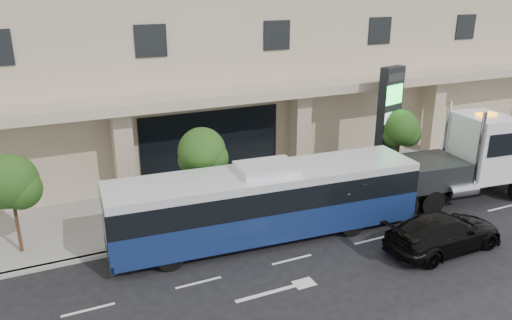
{
  "coord_description": "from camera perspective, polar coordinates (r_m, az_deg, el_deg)",
  "views": [
    {
      "loc": [
        -8.81,
        -17.12,
        10.6
      ],
      "look_at": [
        -0.0,
        2.0,
        3.21
      ],
      "focal_mm": 35.0,
      "sensor_mm": 36.0,
      "label": 1
    }
  ],
  "objects": [
    {
      "name": "ground",
      "position": [
        21.98,
        2.22,
        -9.5
      ],
      "size": [
        120.0,
        120.0,
        0.0
      ],
      "primitive_type": "plane",
      "color": "black",
      "rests_on": "ground"
    },
    {
      "name": "tree_left",
      "position": [
        22.06,
        -26.18,
        -2.58
      ],
      "size": [
        2.27,
        2.2,
        4.22
      ],
      "color": "#422B19",
      "rests_on": "sidewalk"
    },
    {
      "name": "black_sedan",
      "position": [
        22.58,
        20.68,
        -7.74
      ],
      "size": [
        5.55,
        2.45,
        1.59
      ],
      "primitive_type": "imported",
      "rotation": [
        0.0,
        0.0,
        1.61
      ],
      "color": "black",
      "rests_on": "ground"
    },
    {
      "name": "signage_pylon",
      "position": [
        28.87,
        14.89,
        4.16
      ],
      "size": [
        1.66,
        0.98,
        6.32
      ],
      "rotation": [
        0.0,
        0.0,
        0.27
      ],
      "color": "black",
      "rests_on": "sidewalk"
    },
    {
      "name": "curb",
      "position": [
        23.54,
        0.01,
        -7.21
      ],
      "size": [
        120.0,
        0.3,
        0.15
      ],
      "primitive_type": "cube",
      "color": "gray",
      "rests_on": "ground"
    },
    {
      "name": "tow_truck",
      "position": [
        27.76,
        22.64,
        -0.16
      ],
      "size": [
        10.96,
        3.69,
        4.97
      ],
      "rotation": [
        0.0,
        0.0,
        -0.11
      ],
      "color": "#2D3033",
      "rests_on": "ground"
    },
    {
      "name": "tree_mid",
      "position": [
        23.01,
        -6.13,
        0.63
      ],
      "size": [
        2.28,
        2.2,
        4.38
      ],
      "color": "#422B19",
      "rests_on": "sidewalk"
    },
    {
      "name": "sidewalk",
      "position": [
        26.03,
        -2.76,
        -4.52
      ],
      "size": [
        120.0,
        6.0,
        0.15
      ],
      "primitive_type": "cube",
      "color": "gray",
      "rests_on": "ground"
    },
    {
      "name": "tree_right",
      "position": [
        28.68,
        16.21,
        3.27
      ],
      "size": [
        2.1,
        2.0,
        4.04
      ],
      "color": "#422B19",
      "rests_on": "sidewalk"
    },
    {
      "name": "city_bus",
      "position": [
        21.71,
        1.18,
        -4.69
      ],
      "size": [
        13.8,
        3.84,
        3.45
      ],
      "rotation": [
        0.0,
        0.0,
        -0.07
      ],
      "color": "black",
      "rests_on": "ground"
    }
  ]
}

